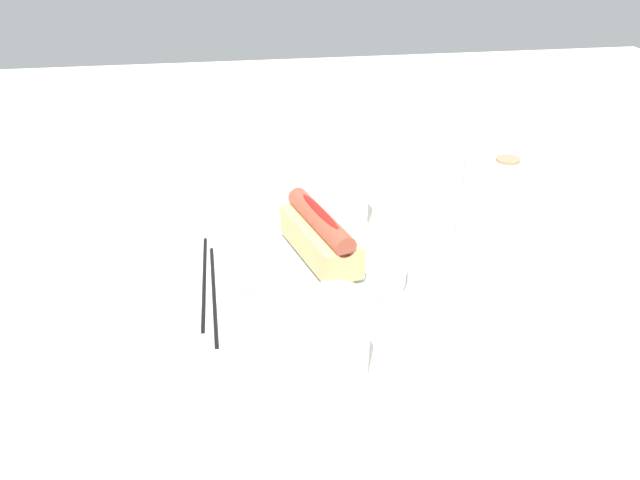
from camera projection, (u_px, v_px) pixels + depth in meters
name	position (u px, v px, depth m)	size (l,w,h in m)	color
ground_plane	(317.00, 281.00, 0.80)	(2.40, 2.40, 0.00)	silver
serving_bowl	(320.00, 264.00, 0.80)	(0.23, 0.23, 0.03)	silver
hotdog_front	(320.00, 234.00, 0.78)	(0.16, 0.09, 0.06)	#DBB270
water_glass	(336.00, 340.00, 0.63)	(0.07, 0.07, 0.09)	white
paper_towel_roll	(501.00, 206.00, 0.84)	(0.11, 0.11, 0.13)	white
napkin_box	(344.00, 169.00, 0.93)	(0.11, 0.04, 0.15)	white
chopstick_near	(214.00, 292.00, 0.78)	(0.01, 0.01, 0.22)	black
chopstick_far	(204.00, 279.00, 0.80)	(0.01, 0.01, 0.22)	black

